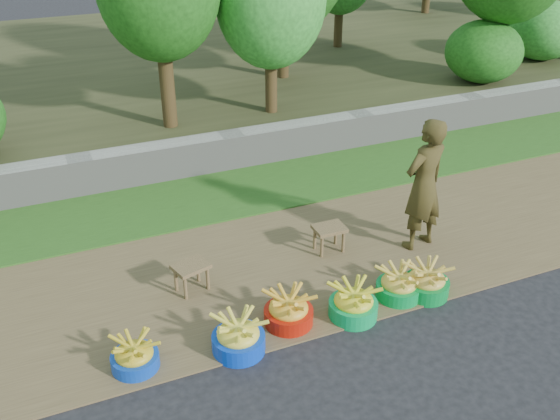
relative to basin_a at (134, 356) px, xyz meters
name	(u,v)px	position (x,y,z in m)	size (l,w,h in m)	color
ground_plane	(366,324)	(2.28, -0.29, -0.15)	(120.00, 120.00, 0.00)	black
dirt_shoulder	(313,261)	(2.28, 0.96, -0.14)	(80.00, 2.50, 0.02)	brown
grass_verge	(252,189)	(2.28, 2.96, -0.13)	(80.00, 1.50, 0.04)	#2C5B1C
retaining_wall	(232,150)	(2.28, 3.81, 0.13)	(80.00, 0.35, 0.55)	gray
earth_bank	(157,68)	(2.28, 8.71, 0.10)	(80.00, 10.00, 0.50)	#36391D
basin_a	(134,356)	(0.00, 0.00, 0.00)	(0.44, 0.44, 0.33)	#0B3AAF
basin_b	(238,336)	(0.96, -0.15, 0.02)	(0.51, 0.51, 0.38)	#0937BE
basin_c	(289,311)	(1.55, 0.03, 0.02)	(0.50, 0.50, 0.37)	#A51508
basin_d	(353,303)	(2.21, -0.12, 0.02)	(0.50, 0.50, 0.38)	#059648
basin_e	(399,285)	(2.82, -0.03, 0.01)	(0.48, 0.48, 0.36)	#028936
basin_f	(426,281)	(3.12, -0.09, 0.02)	(0.49, 0.49, 0.37)	#047D2E
stool_left	(191,270)	(0.82, 0.95, 0.13)	(0.43, 0.37, 0.32)	brown
stool_right	(329,232)	(2.54, 1.08, 0.13)	(0.37, 0.29, 0.33)	brown
vendor_woman	(424,185)	(3.60, 0.77, 0.68)	(0.59, 0.39, 1.62)	black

